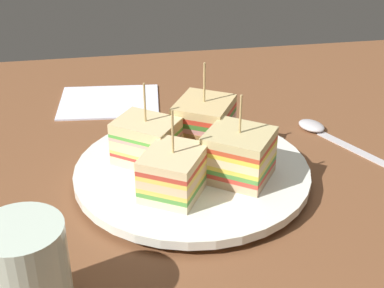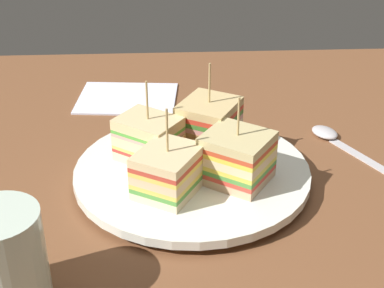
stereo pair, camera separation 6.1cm
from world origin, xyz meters
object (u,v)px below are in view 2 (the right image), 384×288
at_px(sandwich_wedge_0, 209,125).
at_px(sandwich_wedge_1, 149,139).
at_px(spoon, 334,139).
at_px(napkin, 127,97).
at_px(sandwich_wedge_2, 168,171).
at_px(sandwich_wedge_3, 236,158).
at_px(drinking_glass, 6,266).
at_px(plate, 192,173).

bearing_deg(sandwich_wedge_0, sandwich_wedge_1, -40.44).
relative_size(spoon, napkin, 0.99).
bearing_deg(sandwich_wedge_2, napkin, 41.79).
xyz_separation_m(sandwich_wedge_2, napkin, (0.06, -0.27, -0.04)).
distance_m(sandwich_wedge_3, drinking_glass, 0.25).
bearing_deg(sandwich_wedge_2, spoon, -28.57).
height_order(plate, spoon, plate).
distance_m(sandwich_wedge_1, napkin, 0.21).
bearing_deg(sandwich_wedge_0, plate, 5.04).
height_order(sandwich_wedge_1, spoon, sandwich_wedge_1).
height_order(sandwich_wedge_1, drinking_glass, sandwich_wedge_1).
height_order(sandwich_wedge_1, napkin, sandwich_wedge_1).
distance_m(sandwich_wedge_1, spoon, 0.24).
relative_size(sandwich_wedge_3, spoon, 0.69).
bearing_deg(spoon, sandwich_wedge_3, 100.34).
bearing_deg(plate, drinking_glass, 47.77).
distance_m(plate, sandwich_wedge_0, 0.06).
height_order(sandwich_wedge_2, sandwich_wedge_3, sandwich_wedge_3).
bearing_deg(sandwich_wedge_1, sandwich_wedge_0, 55.47).
relative_size(sandwich_wedge_0, sandwich_wedge_3, 1.08).
bearing_deg(sandwich_wedge_0, napkin, -120.03).
xyz_separation_m(sandwich_wedge_1, spoon, (-0.23, -0.06, -0.04)).
relative_size(sandwich_wedge_1, sandwich_wedge_3, 0.99).
bearing_deg(napkin, spoon, 151.65).
bearing_deg(plate, sandwich_wedge_3, 149.74).
distance_m(plate, spoon, 0.20).
xyz_separation_m(sandwich_wedge_3, spoon, (-0.14, -0.11, -0.04)).
distance_m(sandwich_wedge_1, drinking_glass, 0.23).
bearing_deg(napkin, drinking_glass, 79.18).
height_order(plate, sandwich_wedge_2, sandwich_wedge_2).
relative_size(napkin, drinking_glass, 1.60).
bearing_deg(napkin, sandwich_wedge_1, 99.94).
bearing_deg(napkin, sandwich_wedge_0, 120.14).
xyz_separation_m(sandwich_wedge_0, napkin, (0.10, -0.18, -0.04)).
relative_size(plate, sandwich_wedge_3, 2.71).
bearing_deg(sandwich_wedge_0, spoon, 132.30).
xyz_separation_m(plate, drinking_glass, (0.16, 0.18, 0.03)).
bearing_deg(spoon, sandwich_wedge_0, 74.62).
bearing_deg(plate, spoon, -155.68).
bearing_deg(sandwich_wedge_3, sandwich_wedge_1, 6.49).
distance_m(sandwich_wedge_0, spoon, 0.17).
distance_m(spoon, napkin, 0.30).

